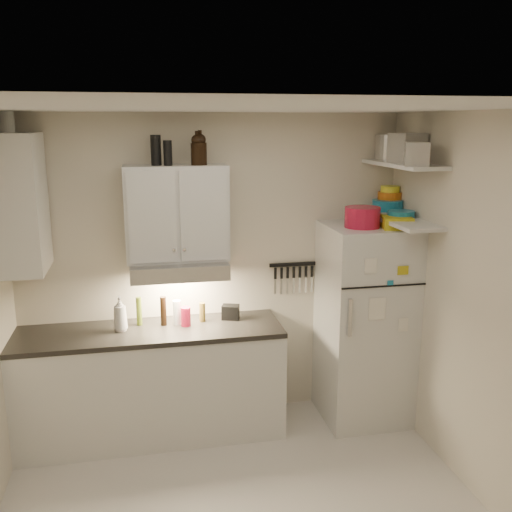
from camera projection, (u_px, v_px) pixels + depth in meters
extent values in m
cube|color=white|center=(245.00, 106.00, 3.10)|extent=(3.20, 3.00, 0.02)
cube|color=beige|center=(213.00, 270.00, 4.83)|extent=(3.20, 0.02, 2.60)
cube|color=beige|center=(488.00, 315.00, 3.71)|extent=(0.02, 3.00, 2.60)
cube|color=silver|center=(152.00, 385.00, 4.63)|extent=(2.10, 0.60, 0.88)
cube|color=black|center=(150.00, 332.00, 4.52)|extent=(2.10, 0.62, 0.04)
cube|color=silver|center=(177.00, 213.00, 4.49)|extent=(0.80, 0.33, 0.75)
cube|color=silver|center=(19.00, 204.00, 4.11)|extent=(0.33, 0.55, 1.00)
cube|color=silver|center=(179.00, 268.00, 4.53)|extent=(0.76, 0.46, 0.12)
cube|color=silver|center=(365.00, 324.00, 4.85)|extent=(0.70, 0.68, 1.70)
cube|color=silver|center=(403.00, 164.00, 4.45)|extent=(0.30, 0.95, 0.03)
cube|color=silver|center=(400.00, 220.00, 4.55)|extent=(0.30, 0.95, 0.03)
cube|color=black|center=(293.00, 264.00, 4.94)|extent=(0.42, 0.02, 0.03)
cylinder|color=#AC1431|center=(362.00, 217.00, 4.55)|extent=(0.34, 0.34, 0.16)
cube|color=gold|center=(396.00, 222.00, 4.54)|extent=(0.29, 0.33, 0.10)
cylinder|color=silver|center=(384.00, 219.00, 4.64)|extent=(0.07, 0.07, 0.10)
cylinder|color=silver|center=(392.00, 147.00, 4.78)|extent=(0.38, 0.38, 0.21)
cube|color=#AAAAAD|center=(407.00, 148.00, 4.36)|extent=(0.27, 0.26, 0.23)
cube|color=#AAAAAD|center=(416.00, 154.00, 4.09)|extent=(0.22, 0.22, 0.17)
cylinder|color=teal|center=(387.00, 206.00, 4.85)|extent=(0.26, 0.26, 0.10)
cylinder|color=#CF6413|center=(390.00, 196.00, 4.88)|extent=(0.21, 0.21, 0.06)
cylinder|color=yellow|center=(390.00, 189.00, 4.87)|extent=(0.16, 0.16, 0.05)
cylinder|color=teal|center=(401.00, 214.00, 4.58)|extent=(0.22, 0.22, 0.05)
cylinder|color=black|center=(168.00, 153.00, 4.31)|extent=(0.07, 0.07, 0.19)
cylinder|color=black|center=(156.00, 150.00, 4.32)|extent=(0.08, 0.08, 0.23)
cylinder|color=silver|center=(6.00, 122.00, 4.04)|extent=(0.14, 0.14, 0.15)
imported|color=silver|center=(120.00, 312.00, 4.46)|extent=(0.14, 0.14, 0.31)
cylinder|color=brown|center=(202.00, 312.00, 4.68)|extent=(0.06, 0.06, 0.16)
cylinder|color=#54691A|center=(139.00, 311.00, 4.59)|extent=(0.05, 0.05, 0.23)
cylinder|color=black|center=(163.00, 311.00, 4.59)|extent=(0.06, 0.06, 0.24)
cylinder|color=silver|center=(177.00, 312.00, 4.62)|extent=(0.07, 0.07, 0.20)
cylinder|color=#AC1431|center=(186.00, 317.00, 4.58)|extent=(0.10, 0.10, 0.16)
cube|color=black|center=(231.00, 312.00, 4.75)|extent=(0.16, 0.14, 0.12)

